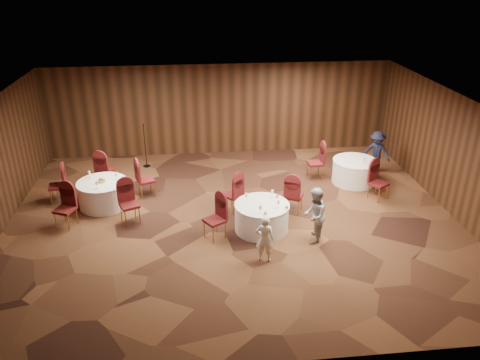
{
  "coord_description": "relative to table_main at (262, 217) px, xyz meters",
  "views": [
    {
      "loc": [
        -1.0,
        -10.9,
        6.34
      ],
      "look_at": [
        0.2,
        0.2,
        1.1
      ],
      "focal_mm": 35.0,
      "sensor_mm": 36.0,
      "label": 1
    }
  ],
  "objects": [
    {
      "name": "chairs_left",
      "position": [
        -4.32,
        1.84,
        0.12
      ],
      "size": [
        3.12,
        3.13,
        1.0
      ],
      "color": "#3E0E0C",
      "rests_on": "ground"
    },
    {
      "name": "tabletop_right",
      "position": [
        3.48,
        2.26,
        0.52
      ],
      "size": [
        0.08,
        0.08,
        0.22
      ],
      "color": "silver",
      "rests_on": "table_right"
    },
    {
      "name": "tabletop_main",
      "position": [
        0.2,
        -0.09,
        0.46
      ],
      "size": [
        1.06,
        1.03,
        0.22
      ],
      "color": "silver",
      "rests_on": "table_main"
    },
    {
      "name": "room_shell",
      "position": [
        -0.68,
        0.54,
        1.59
      ],
      "size": [
        12.0,
        12.0,
        12.0
      ],
      "color": "silver",
      "rests_on": "ground"
    },
    {
      "name": "ground",
      "position": [
        -0.68,
        0.54,
        -0.38
      ],
      "size": [
        12.0,
        12.0,
        0.0
      ],
      "primitive_type": "plane",
      "color": "black",
      "rests_on": "ground"
    },
    {
      "name": "chairs_main",
      "position": [
        -0.29,
        0.57,
        0.12
      ],
      "size": [
        2.95,
        2.09,
        1.0
      ],
      "color": "#3E0E0C",
      "rests_on": "ground"
    },
    {
      "name": "man_c",
      "position": [
        4.26,
        3.23,
        0.33
      ],
      "size": [
        1.05,
        0.93,
        1.41
      ],
      "primitive_type": "imported",
      "rotation": [
        0.0,
        0.0,
        5.71
      ],
      "color": "black",
      "rests_on": "ground"
    },
    {
      "name": "chairs_right",
      "position": [
        2.91,
        2.2,
        0.12
      ],
      "size": [
        2.08,
        2.31,
        1.0
      ],
      "color": "#3E0E0C",
      "rests_on": "ground"
    },
    {
      "name": "woman_a",
      "position": [
        -0.14,
        -1.38,
        0.21
      ],
      "size": [
        0.48,
        0.38,
        1.16
      ],
      "primitive_type": "imported",
      "rotation": [
        0.0,
        0.0,
        2.87
      ],
      "color": "silver",
      "rests_on": "ground"
    },
    {
      "name": "tabletop_left",
      "position": [
        -4.27,
        1.8,
        0.45
      ],
      "size": [
        0.84,
        0.77,
        0.22
      ],
      "color": "silver",
      "rests_on": "table_left"
    },
    {
      "name": "woman_b",
      "position": [
        1.19,
        -0.67,
        0.35
      ],
      "size": [
        0.77,
        0.86,
        1.44
      ],
      "primitive_type": "imported",
      "rotation": [
        0.0,
        0.0,
        4.33
      ],
      "color": "#A1A2A5",
      "rests_on": "ground"
    },
    {
      "name": "mic_stand",
      "position": [
        -3.27,
        4.51,
        0.05
      ],
      "size": [
        0.24,
        0.24,
        1.49
      ],
      "color": "black",
      "rests_on": "ground"
    },
    {
      "name": "table_right",
      "position": [
        3.32,
        2.55,
        0.0
      ],
      "size": [
        1.38,
        1.38,
        0.74
      ],
      "color": "white",
      "rests_on": "ground"
    },
    {
      "name": "table_left",
      "position": [
        -4.26,
        1.8,
        -0.0
      ],
      "size": [
        1.4,
        1.4,
        0.74
      ],
      "color": "white",
      "rests_on": "ground"
    },
    {
      "name": "table_main",
      "position": [
        0.0,
        0.0,
        0.0
      ],
      "size": [
        1.4,
        1.4,
        0.74
      ],
      "color": "white",
      "rests_on": "ground"
    }
  ]
}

